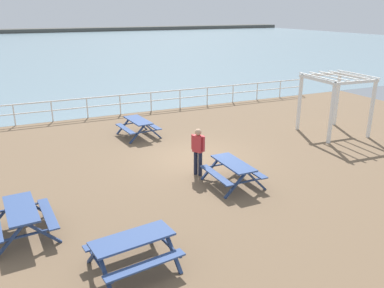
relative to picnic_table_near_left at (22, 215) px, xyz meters
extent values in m
cube|color=brown|center=(6.31, 3.18, -0.68)|extent=(30.00, 24.00, 0.20)
cube|color=gray|center=(6.31, 55.93, -0.58)|extent=(142.00, 90.00, 0.01)
cube|color=#4C4C47|center=(6.31, 98.93, -0.58)|extent=(142.00, 6.00, 1.80)
cube|color=white|center=(6.31, 10.93, 0.47)|extent=(23.00, 0.06, 0.06)
cube|color=white|center=(6.31, 10.93, -0.01)|extent=(23.00, 0.05, 0.05)
cylinder|color=white|center=(0.11, 10.93, -0.06)|extent=(0.07, 0.07, 1.05)
cylinder|color=white|center=(1.88, 10.93, -0.06)|extent=(0.07, 0.07, 1.05)
cylinder|color=white|center=(3.65, 10.93, -0.06)|extent=(0.07, 0.07, 1.05)
cylinder|color=white|center=(5.42, 10.93, -0.06)|extent=(0.07, 0.07, 1.05)
cylinder|color=white|center=(7.19, 10.93, -0.06)|extent=(0.07, 0.07, 1.05)
cylinder|color=white|center=(8.96, 10.93, -0.06)|extent=(0.07, 0.07, 1.05)
cylinder|color=white|center=(10.73, 10.93, -0.06)|extent=(0.07, 0.07, 1.05)
cylinder|color=white|center=(12.50, 10.93, -0.06)|extent=(0.07, 0.07, 1.05)
cylinder|color=white|center=(14.27, 10.93, -0.06)|extent=(0.07, 0.07, 1.05)
cylinder|color=white|center=(16.04, 10.93, -0.06)|extent=(0.07, 0.07, 1.05)
cylinder|color=white|center=(17.81, 10.93, -0.06)|extent=(0.07, 0.07, 1.05)
cube|color=#334C84|center=(0.00, 0.00, 0.17)|extent=(0.83, 1.85, 0.05)
cube|color=#334C84|center=(0.62, 0.05, -0.13)|extent=(0.39, 1.81, 0.04)
cube|color=navy|center=(-0.43, 0.75, -0.21)|extent=(0.80, 0.14, 0.79)
cube|color=navy|center=(0.32, 0.81, -0.21)|extent=(0.80, 0.14, 0.79)
cube|color=navy|center=(-0.06, 0.78, -0.16)|extent=(1.50, 0.17, 0.04)
cube|color=navy|center=(-0.32, -0.81, -0.21)|extent=(0.80, 0.14, 0.79)
cube|color=navy|center=(0.43, -0.75, -0.21)|extent=(0.80, 0.14, 0.79)
cube|color=navy|center=(0.06, -0.78, -0.16)|extent=(1.50, 0.17, 0.04)
cube|color=#334C84|center=(5.13, 6.73, 0.17)|extent=(0.88, 1.86, 0.05)
cube|color=#334C84|center=(4.51, 6.66, -0.13)|extent=(0.44, 1.82, 0.04)
cube|color=#334C84|center=(5.75, 6.79, -0.13)|extent=(0.44, 1.82, 0.04)
cube|color=navy|center=(4.68, 7.47, -0.21)|extent=(0.80, 0.16, 0.79)
cube|color=navy|center=(5.42, 7.54, -0.21)|extent=(0.80, 0.16, 0.79)
cube|color=navy|center=(5.05, 7.50, -0.16)|extent=(1.50, 0.21, 0.04)
cube|color=navy|center=(4.84, 5.91, -0.21)|extent=(0.80, 0.16, 0.79)
cube|color=navy|center=(5.58, 5.99, -0.21)|extent=(0.80, 0.16, 0.79)
cube|color=navy|center=(5.21, 5.95, -0.16)|extent=(1.50, 0.21, 0.04)
cube|color=#334C84|center=(6.37, 0.44, 0.17)|extent=(0.73, 1.81, 0.05)
cube|color=#334C84|center=(5.75, 0.43, -0.13)|extent=(0.29, 1.80, 0.04)
cube|color=#334C84|center=(6.99, 0.45, -0.13)|extent=(0.29, 1.80, 0.04)
cube|color=navy|center=(5.98, 1.22, -0.21)|extent=(0.79, 0.09, 0.79)
cube|color=navy|center=(6.73, 1.23, -0.21)|extent=(0.79, 0.09, 0.79)
cube|color=navy|center=(6.36, 1.22, -0.16)|extent=(1.50, 0.08, 0.04)
cube|color=navy|center=(6.00, -0.34, -0.21)|extent=(0.79, 0.09, 0.79)
cube|color=navy|center=(6.75, -0.33, -0.21)|extent=(0.79, 0.09, 0.79)
cube|color=navy|center=(6.38, -0.34, -0.16)|extent=(1.50, 0.08, 0.04)
cube|color=#334C84|center=(2.14, -2.47, 0.17)|extent=(1.88, 0.93, 0.05)
cube|color=#334C84|center=(2.06, -1.85, -0.13)|extent=(1.82, 0.50, 0.04)
cube|color=#334C84|center=(2.22, -3.08, -0.13)|extent=(1.82, 0.50, 0.04)
cube|color=navy|center=(2.86, -1.99, -0.21)|extent=(0.18, 0.80, 0.79)
cube|color=navy|center=(2.96, -2.73, -0.21)|extent=(0.18, 0.80, 0.79)
cube|color=navy|center=(2.91, -2.36, -0.16)|extent=(0.26, 1.49, 0.04)
cube|color=navy|center=(1.32, -2.20, -0.21)|extent=(0.18, 0.80, 0.79)
cube|color=navy|center=(1.42, -2.94, -0.21)|extent=(0.18, 0.80, 0.79)
cube|color=navy|center=(1.37, -2.57, -0.16)|extent=(0.26, 1.49, 0.04)
cylinder|color=#1E2338|center=(5.73, 1.58, -0.16)|extent=(0.14, 0.14, 0.85)
cylinder|color=#1E2338|center=(5.64, 1.73, -0.16)|extent=(0.14, 0.14, 0.85)
cube|color=red|center=(5.68, 1.65, 0.56)|extent=(0.37, 0.40, 0.58)
cylinder|color=red|center=(5.80, 1.47, 0.58)|extent=(0.09, 0.09, 0.52)
cylinder|color=red|center=(5.57, 1.84, 0.58)|extent=(0.09, 0.09, 0.52)
sphere|color=tan|center=(5.68, 1.65, 0.96)|extent=(0.23, 0.23, 0.23)
cube|color=white|center=(14.56, 4.47, 0.67)|extent=(0.12, 0.12, 2.50)
cube|color=white|center=(14.44, 2.27, 0.67)|extent=(0.12, 0.12, 2.50)
cube|color=white|center=(12.36, 4.58, 0.67)|extent=(0.12, 0.12, 2.50)
cube|color=white|center=(12.25, 2.38, 0.67)|extent=(0.12, 0.12, 2.50)
cube|color=white|center=(14.50, 3.37, 1.98)|extent=(0.24, 2.44, 0.12)
cube|color=white|center=(12.30, 3.48, 1.98)|extent=(0.24, 2.44, 0.12)
cube|color=white|center=(13.46, 4.53, 1.98)|extent=(2.44, 0.24, 0.12)
cube|color=white|center=(13.35, 2.33, 1.98)|extent=(2.44, 0.24, 0.12)
cube|color=white|center=(12.30, 3.48, 2.10)|extent=(0.21, 2.56, 0.04)
cube|color=white|center=(12.85, 3.46, 2.10)|extent=(0.21, 2.56, 0.04)
cube|color=white|center=(13.40, 3.43, 2.10)|extent=(0.21, 2.56, 0.04)
cube|color=white|center=(13.95, 3.40, 2.10)|extent=(0.21, 2.56, 0.04)
cube|color=white|center=(14.50, 3.37, 2.10)|extent=(0.21, 2.56, 0.04)
camera|label=1|loc=(0.22, -9.73, 4.87)|focal=36.86mm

